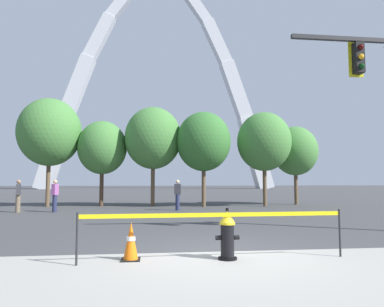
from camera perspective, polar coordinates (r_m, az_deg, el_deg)
ground_plane at (r=7.68m, az=4.39°, el=-15.84°), size 240.00×240.00×0.00m
fire_hydrant at (r=6.99m, az=5.76°, el=-13.07°), size 0.46×0.48×0.99m
caution_tape_barrier at (r=6.81m, az=3.86°, el=-11.75°), size 5.12×0.20×0.95m
traffic_cone_by_hydrant at (r=6.99m, az=-9.90°, el=-13.92°), size 0.36×0.36×0.73m
monument_arch at (r=75.33m, az=-5.42°, el=9.83°), size 48.82×3.15×46.42m
tree_far_left at (r=22.95m, az=-22.14°, el=3.22°), size 3.74×3.74×6.54m
tree_left_mid at (r=22.31m, az=-14.38°, el=0.91°), size 2.99×2.99×5.23m
tree_center_left at (r=21.70m, az=-6.33°, el=2.49°), size 3.47×3.47×6.08m
tree_center_right at (r=21.09m, az=1.89°, el=1.94°), size 3.25×3.25×5.69m
tree_right_mid at (r=22.01m, az=11.63°, el=1.89°), size 3.29×3.29×5.77m
tree_far_right at (r=24.09m, az=16.43°, el=0.38°), size 2.93×2.93×5.13m
pedestrian_walking_left at (r=18.68m, az=-21.40°, el=-6.36°), size 0.30×0.39×1.59m
pedestrian_standing_center at (r=19.23m, az=-26.41°, el=-6.14°), size 0.29×0.38×1.59m
pedestrian_walking_right at (r=18.45m, az=-2.36°, el=-6.70°), size 0.37×0.25×1.59m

